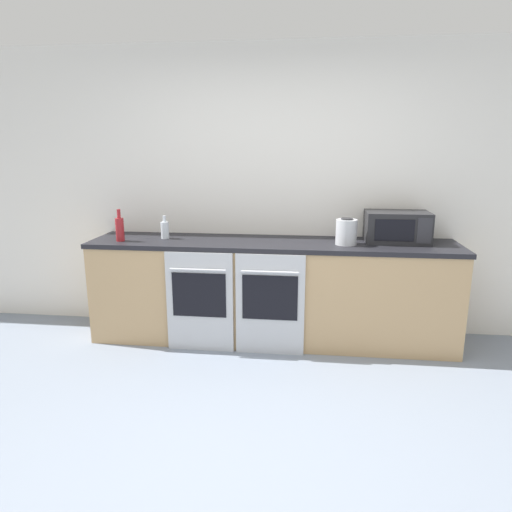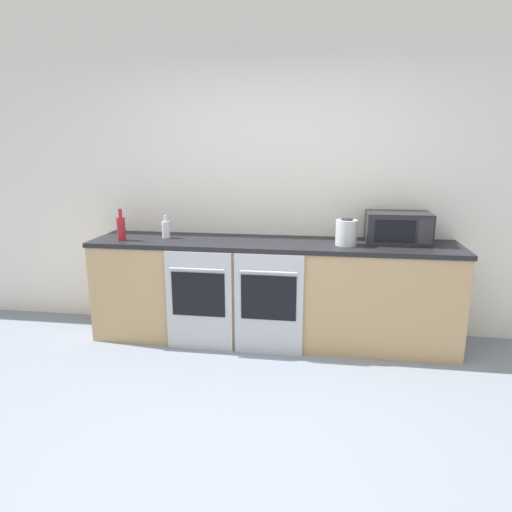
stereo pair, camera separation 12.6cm
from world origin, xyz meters
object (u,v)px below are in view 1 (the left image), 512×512
Objects in this scene: bottle_red at (120,229)px; bottle_clear at (165,230)px; microwave at (397,227)px; oven_right at (270,304)px; kettle at (346,232)px; oven_left at (200,301)px.

bottle_red is 1.35× the size of bottle_clear.
microwave is 2.58× the size of bottle_clear.
kettle reaches higher than oven_right.
oven_left is 3.09× the size of bottle_red.
microwave is at bearing 5.63° from bottle_red.
kettle is at bearing 12.44° from oven_left.
bottle_red is at bearing 172.05° from oven_right.
bottle_clear is at bearing 138.42° from oven_left.
bottle_clear reaches higher than oven_right.
oven_left is at bearing 180.00° from oven_right.
microwave reaches higher than kettle.
oven_right is 1.46m from bottle_red.
bottle_clear reaches higher than oven_left.
bottle_clear is at bearing -177.76° from microwave.
microwave is 1.91× the size of bottle_red.
bottle_red is at bearing -156.24° from bottle_clear.
microwave is 2.37× the size of kettle.
microwave reaches higher than oven_right.
oven_right is 3.84× the size of kettle.
bottle_clear is at bearing 177.30° from kettle.
bottle_red is at bearing -174.37° from microwave.
bottle_clear is 0.92× the size of kettle.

